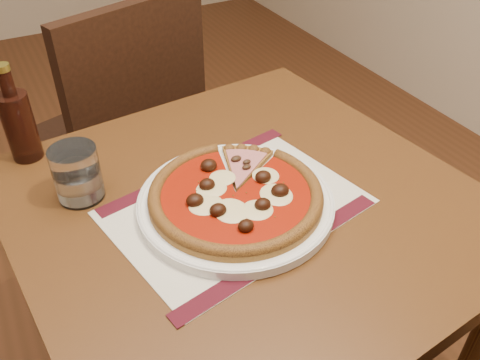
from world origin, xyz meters
name	(u,v)px	position (x,y,z in m)	size (l,w,h in m)	color
table	(245,239)	(0.82, -0.04, 0.65)	(0.88, 0.88, 0.75)	#5A3715
chair_far	(124,128)	(0.78, 0.66, 0.53)	(0.56, 0.56, 0.94)	black
placemat	(236,207)	(0.80, -0.05, 0.75)	(0.43, 0.31, 0.00)	beige
plate	(236,203)	(0.80, -0.05, 0.76)	(0.35, 0.35, 0.02)	white
pizza	(236,194)	(0.80, -0.05, 0.78)	(0.31, 0.31, 0.04)	#9D6A26
ham_slice	(248,162)	(0.86, 0.03, 0.78)	(0.12, 0.14, 0.02)	#9D6A26
water_glass	(77,174)	(0.56, 0.11, 0.80)	(0.08, 0.08, 0.10)	white
bottle	(19,123)	(0.50, 0.29, 0.83)	(0.06, 0.06, 0.20)	#37150D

